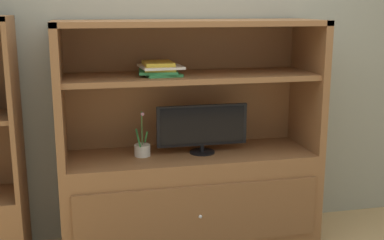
{
  "coord_description": "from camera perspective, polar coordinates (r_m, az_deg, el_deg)",
  "views": [
    {
      "loc": [
        -0.71,
        -2.83,
        1.7
      ],
      "look_at": [
        0.0,
        0.35,
        0.94
      ],
      "focal_mm": 46.12,
      "sensor_mm": 36.0,
      "label": 1
    }
  ],
  "objects": [
    {
      "name": "media_console",
      "position": [
        3.52,
        -0.2,
        -6.69
      ],
      "size": [
        1.78,
        0.59,
        1.61
      ],
      "color": "brown",
      "rests_on": "ground_plane"
    },
    {
      "name": "magazine_stack",
      "position": [
        3.29,
        -3.77,
        5.94
      ],
      "size": [
        0.3,
        0.31,
        0.09
      ],
      "color": "#338C4C",
      "rests_on": "media_console"
    },
    {
      "name": "painted_rear_wall",
      "position": [
        3.66,
        -1.38,
        8.37
      ],
      "size": [
        6.0,
        0.1,
        2.8
      ],
      "primitive_type": "cube",
      "color": "gray",
      "rests_on": "ground_plane"
    },
    {
      "name": "tv_monitor",
      "position": [
        3.42,
        1.19,
        -0.85
      ],
      "size": [
        0.64,
        0.18,
        0.34
      ],
      "color": "black",
      "rests_on": "media_console"
    },
    {
      "name": "potted_plant",
      "position": [
        3.4,
        -5.76,
        -3.37
      ],
      "size": [
        0.11,
        0.13,
        0.31
      ],
      "color": "beige",
      "rests_on": "media_console"
    }
  ]
}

